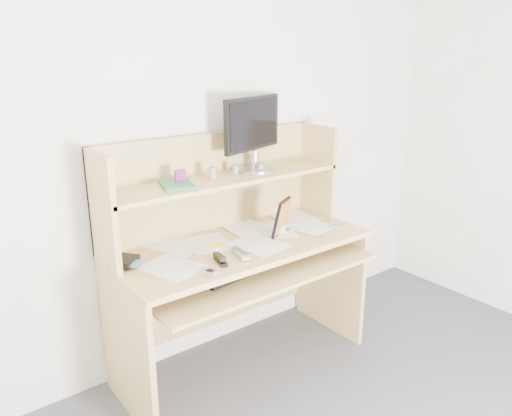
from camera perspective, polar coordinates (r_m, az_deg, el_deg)
back_wall at (r=2.79m, az=-5.56°, el=7.58°), size 3.60×0.04×2.50m
desk at (r=2.75m, az=-2.56°, el=-4.56°), size 1.40×0.70×1.30m
paper_clutter at (r=2.67m, az=-1.58°, el=-3.92°), size 1.32×0.54×0.01m
keyboard at (r=2.58m, az=-1.95°, el=-6.78°), size 0.52×0.24×0.03m
tv_remote at (r=2.50m, az=-1.80°, el=-5.14°), size 0.09×0.17×0.02m
flip_phone at (r=2.31m, az=-5.40°, el=-7.20°), size 0.07×0.09×0.02m
stapler at (r=2.42m, az=-4.11°, el=-5.77°), size 0.06×0.13×0.04m
wallet at (r=2.47m, az=-14.81°, el=-5.90°), size 0.16×0.16×0.03m
sticky_note_pad at (r=2.62m, az=-4.75°, el=-4.36°), size 0.09×0.09×0.01m
digital_camera at (r=2.78m, az=3.05°, el=-2.40°), size 0.08×0.05×0.05m
game_case at (r=2.72m, az=2.90°, el=-1.07°), size 0.14×0.09×0.21m
blue_pen at (r=2.95m, az=9.31°, el=-1.85°), size 0.13×0.03×0.01m
card_box at (r=2.53m, az=-8.63°, el=3.45°), size 0.06×0.02×0.08m
shelf_book at (r=2.51m, az=-9.04°, el=2.62°), size 0.20×0.24×0.02m
chip_stack_a at (r=2.74m, az=-2.37°, el=4.36°), size 0.04×0.04×0.05m
chip_stack_b at (r=2.63m, az=-4.98°, el=3.95°), size 0.05×0.05×0.07m
chip_stack_c at (r=2.81m, az=0.54°, el=4.66°), size 0.04×0.04×0.04m
chip_stack_d at (r=2.86m, az=0.05°, el=5.11°), size 0.05×0.05×0.07m
monitor at (r=2.82m, az=-0.35°, el=8.77°), size 0.46×0.24×0.41m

